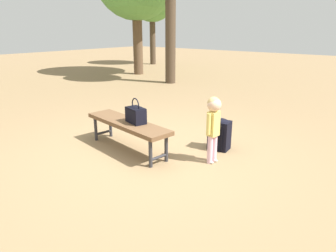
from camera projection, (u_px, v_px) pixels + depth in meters
name	position (u px, v px, depth m)	size (l,w,h in m)	color
ground_plane	(155.00, 153.00, 4.52)	(40.00, 40.00, 0.00)	#8C704C
park_bench	(127.00, 125.00, 4.52)	(1.64, 0.62, 0.45)	brown
handbag	(136.00, 114.00, 4.40)	(0.36, 0.26, 0.37)	black
child_standing	(213.00, 120.00, 4.03)	(0.19, 0.25, 0.92)	#E5B2C6
backpack_large	(220.00, 133.00, 4.60)	(0.33, 0.30, 0.51)	black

